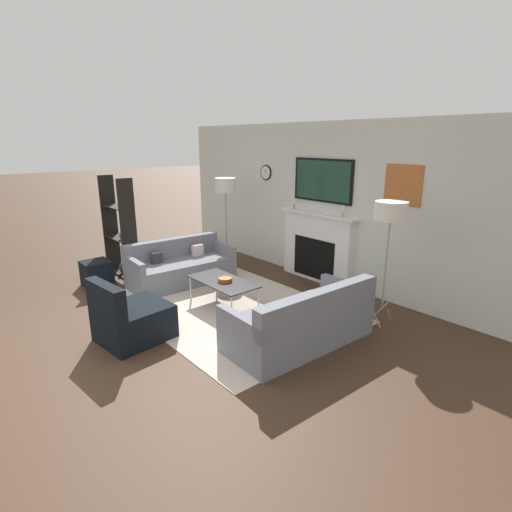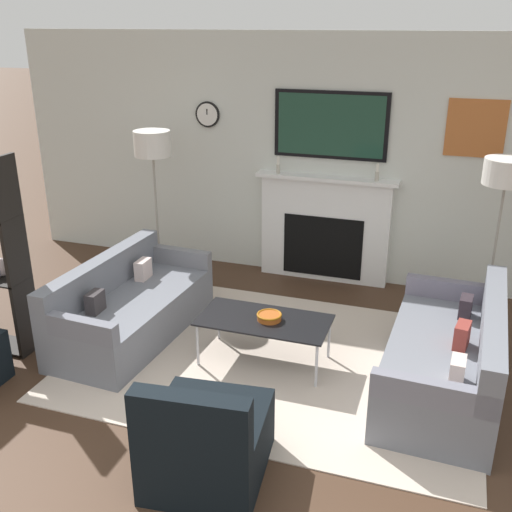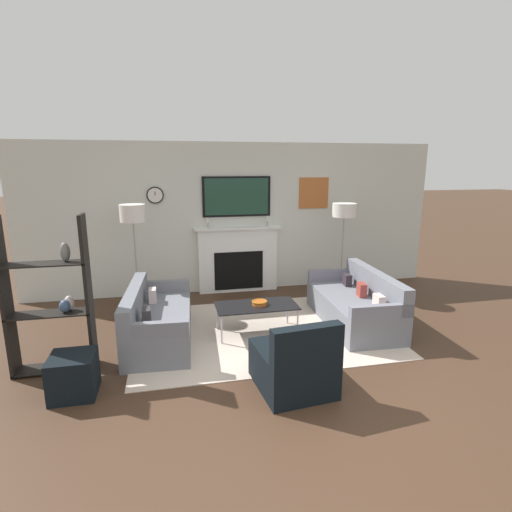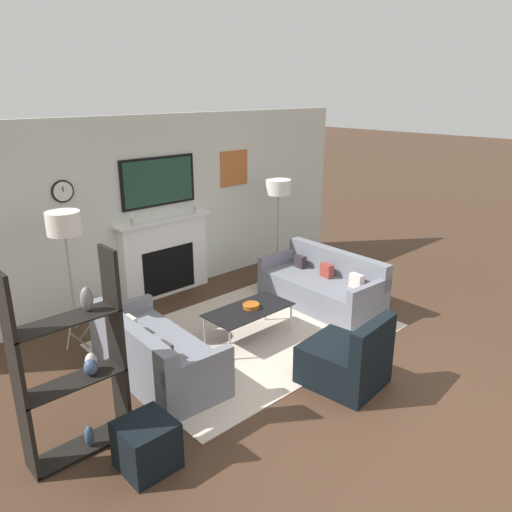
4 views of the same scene
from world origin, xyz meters
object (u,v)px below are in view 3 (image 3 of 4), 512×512
Objects in this scene: ottoman at (73,375)px; floor_lamp_right at (344,212)px; coffee_table at (257,307)px; couch_right at (356,305)px; decorative_bowl at (260,303)px; floor_lamp_left at (133,215)px; shelf_unit at (51,301)px; couch_left at (157,321)px; armchair at (294,365)px.

floor_lamp_right is at bearing 31.03° from ottoman.
couch_right is at bearing 2.33° from coffee_table.
coffee_table is at bearing 26.93° from ottoman.
decorative_bowl is (-1.48, -0.06, 0.17)m from couch_right.
floor_lamp_left is (-1.67, 1.31, 1.16)m from coffee_table.
couch_right is 1.05× the size of shelf_unit.
armchair is at bearing -46.92° from couch_left.
couch_left reaches higher than decorative_bowl.
ottoman is at bearing -63.28° from shelf_unit.
floor_lamp_right reaches higher than couch_left.
decorative_bowl is 2.42m from floor_lamp_left.
floor_lamp_left is (-0.32, 1.24, 1.29)m from couch_left.
decorative_bowl is 0.13× the size of floor_lamp_left.
ottoman is (-0.80, -1.16, -0.05)m from couch_left.
couch_left is 1.81m from floor_lamp_left.
armchair is at bearing -57.67° from floor_lamp_left.
coffee_table is 0.67× the size of floor_lamp_right.
coffee_table is 0.63× the size of shelf_unit.
armchair is (-1.44, -1.53, -0.00)m from couch_right.
couch_left is at bearing 177.17° from coffee_table.
shelf_unit is (-2.44, -0.51, 0.45)m from coffee_table.
floor_lamp_right reaches higher than armchair.
floor_lamp_left is at bearing 78.70° from ottoman.
floor_lamp_left is at bearing 142.85° from decorative_bowl.
couch_right reaches higher than ottoman.
floor_lamp_left is 2.79m from ottoman.
floor_lamp_right is at bearing -0.00° from floor_lamp_left.
floor_lamp_right is (1.75, 2.77, 1.25)m from armchair.
ottoman is at bearing -162.55° from couch_right.
floor_lamp_left reaches higher than floor_lamp_right.
armchair is 1.47m from coffee_table.
couch_left is at bearing 133.08° from armchair.
armchair is 0.51× the size of floor_lamp_left.
floor_lamp_left is at bearing 122.33° from armchair.
floor_lamp_left is at bearing 180.00° from floor_lamp_right.
shelf_unit is 4.07× the size of ottoman.
couch_left is 1.36m from coffee_table.
shelf_unit is at bearing -152.37° from couch_left.
armchair reaches higher than coffee_table.
coffee_table is at bearing -177.67° from couch_right.
coffee_table is 2.55× the size of ottoman.
ottoman is at bearing -124.63° from couch_left.
shelf_unit reaches higher than couch_right.
couch_right is 1.12× the size of floor_lamp_right.
floor_lamp_right is at bearing 22.95° from shelf_unit.
couch_left is 2.07× the size of armchair.
ottoman is (-2.15, -1.09, -0.18)m from coffee_table.
couch_left is 1.36m from shelf_unit.
floor_lamp_left is (-1.75, 2.77, 1.28)m from armchair.
couch_left is 0.97× the size of couch_right.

